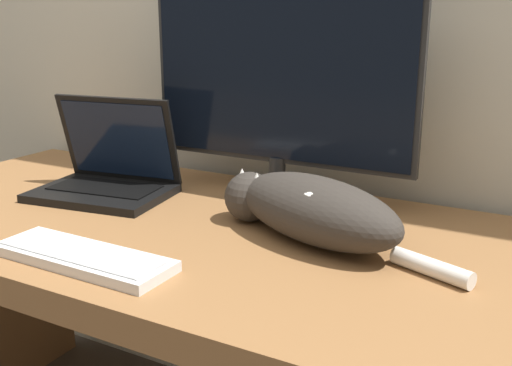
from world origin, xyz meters
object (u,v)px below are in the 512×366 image
Objects in this scene: laptop at (107,176)px; cat at (310,207)px; external_keyboard at (83,257)px; monitor at (278,85)px.

cat is at bearing -12.42° from laptop.
cat is at bearing 45.25° from external_keyboard.
laptop reaches higher than external_keyboard.
monitor is 0.49m from laptop.
laptop is (-0.39, -0.17, -0.23)m from monitor.
cat is (0.31, 0.31, 0.06)m from external_keyboard.
monitor is 0.60m from external_keyboard.
laptop is at bearing 126.80° from external_keyboard.
monitor is 1.90× the size of laptop.
laptop is 0.64× the size of cat.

